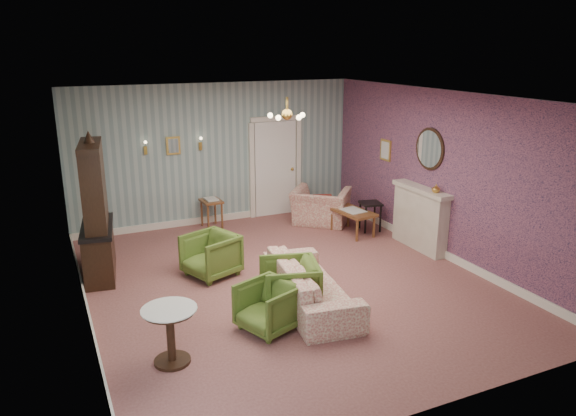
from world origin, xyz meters
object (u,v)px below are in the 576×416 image
sofa_chintz (311,277)px  side_table_black (370,217)px  wingback_chair (321,201)px  olive_chair_c (211,253)px  olive_chair_b (289,283)px  pedestal_table (171,336)px  olive_chair_a (268,304)px  fireplace (420,218)px  coffee_table (353,222)px  dresser (95,207)px

sofa_chintz → side_table_black: bearing=-38.5°
wingback_chair → olive_chair_c: bearing=71.2°
olive_chair_b → pedestal_table: 1.96m
olive_chair_a → side_table_black: bearing=109.0°
sofa_chintz → fireplace: size_ratio=1.58×
sofa_chintz → wingback_chair: wingback_chair is taller
coffee_table → fireplace: bearing=-60.0°
olive_chair_b → side_table_black: (2.93, 2.46, -0.10)m
wingback_chair → fireplace: bearing=156.3°
olive_chair_a → olive_chair_b: olive_chair_b is taller
olive_chair_b → sofa_chintz: bearing=106.9°
coffee_table → side_table_black: (0.42, 0.01, 0.05)m
pedestal_table → sofa_chintz: bearing=17.3°
side_table_black → sofa_chintz: bearing=-136.6°
sofa_chintz → coffee_table: size_ratio=2.32×
sofa_chintz → dresser: size_ratio=0.95×
wingback_chair → dresser: size_ratio=0.49×
olive_chair_c → fireplace: bearing=63.0°
olive_chair_c → sofa_chintz: 1.90m
fireplace → side_table_black: (-0.28, 1.22, -0.28)m
olive_chair_b → fireplace: bearing=126.5°
fireplace → coffee_table: fireplace is taller
wingback_chair → olive_chair_b: bearing=96.9°
olive_chair_c → coffee_table: bearing=83.2°
olive_chair_c → pedestal_table: (-1.19, -2.29, -0.03)m
olive_chair_a → dresser: size_ratio=0.31×
fireplace → side_table_black: fireplace is taller
olive_chair_a → olive_chair_c: olive_chair_c is taller
olive_chair_b → fireplace: fireplace is taller
olive_chair_b → olive_chair_c: 1.75m
olive_chair_c → coffee_table: (3.17, 0.83, -0.14)m
fireplace → pedestal_table: (-5.05, -1.92, -0.22)m
olive_chair_b → wingback_chair: 3.99m
fireplace → coffee_table: 1.43m
sofa_chintz → olive_chair_c: bearing=39.9°
dresser → fireplace: dresser is taller
wingback_chair → sofa_chintz: bearing=101.1°
wingback_chair → side_table_black: size_ratio=1.91×
dresser → fireplace: size_ratio=1.65×
dresser → wingback_chair: bearing=19.4°
olive_chair_a → olive_chair_c: 2.04m
olive_chair_c → pedestal_table: 2.58m
olive_chair_a → fireplace: bearing=93.1°
olive_chair_a → sofa_chintz: 0.94m
dresser → side_table_black: size_ratio=3.91×
sofa_chintz → wingback_chair: (1.90, 3.29, 0.06)m
sofa_chintz → wingback_chair: size_ratio=1.95×
olive_chair_b → sofa_chintz: (0.35, 0.01, 0.03)m
sofa_chintz → coffee_table: bearing=-33.6°
olive_chair_a → coffee_table: olive_chair_a is taller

